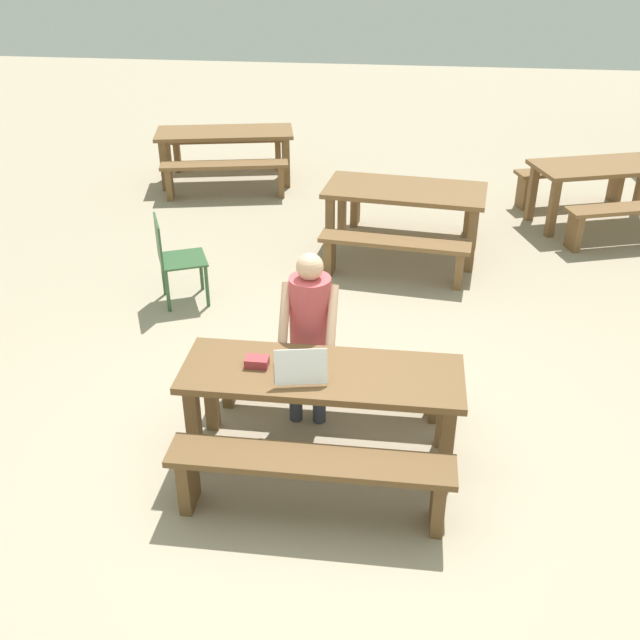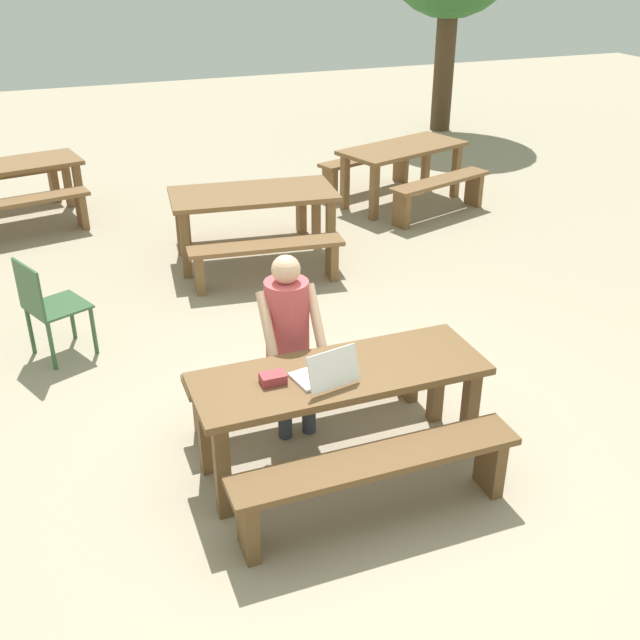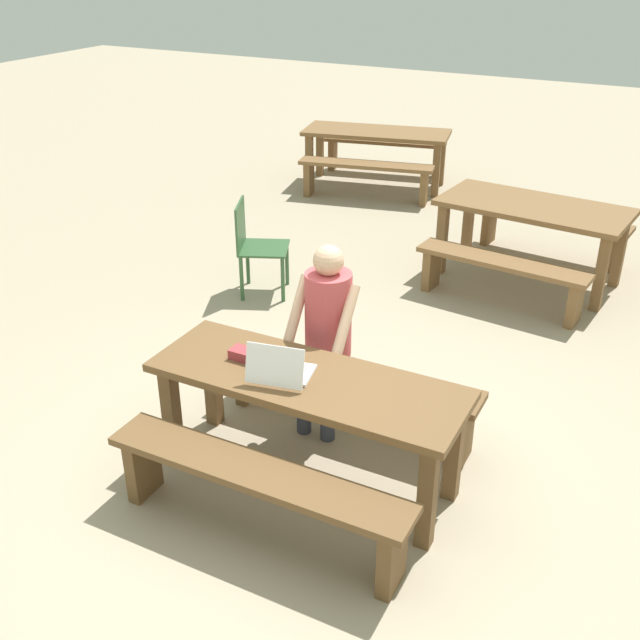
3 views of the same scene
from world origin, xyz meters
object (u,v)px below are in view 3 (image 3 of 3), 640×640
object	(u,v)px
person_seated	(326,325)
laptop	(280,369)
picnic_table_front	(307,394)
plastic_chair	(255,245)
picnic_table_rear	(376,139)
picnic_table_mid	(533,216)
small_pouch	(243,354)

from	to	relation	value
person_seated	laptop	bearing A→B (deg)	-87.71
picnic_table_front	plastic_chair	distance (m)	2.78
laptop	picnic_table_rear	world-z (taller)	laptop
person_seated	picnic_table_rear	world-z (taller)	person_seated
person_seated	picnic_table_mid	size ratio (longest dim) A/B	0.72
picnic_table_front	laptop	xyz separation A→B (m)	(-0.13, -0.08, 0.18)
picnic_table_front	picnic_table_rear	xyz separation A→B (m)	(-2.06, 5.79, 0.01)
small_pouch	picnic_table_rear	distance (m)	6.01
laptop	picnic_table_mid	size ratio (longest dim) A/B	0.22
laptop	plastic_chair	distance (m)	2.78
laptop	small_pouch	distance (m)	0.33
plastic_chair	picnic_table_rear	bearing A→B (deg)	-18.09
person_seated	picnic_table_mid	bearing A→B (deg)	78.34
plastic_chair	small_pouch	bearing A→B (deg)	-173.48
laptop	person_seated	bearing A→B (deg)	-98.66
small_pouch	picnic_table_rear	size ratio (longest dim) A/B	0.08
person_seated	plastic_chair	size ratio (longest dim) A/B	1.49
picnic_table_mid	person_seated	bearing A→B (deg)	-95.19
person_seated	plastic_chair	xyz separation A→B (m)	(-1.55, 1.63, -0.29)
picnic_table_mid	picnic_table_rear	xyz separation A→B (m)	(-2.54, 2.14, -0.02)
picnic_table_rear	picnic_table_mid	bearing A→B (deg)	-51.86
picnic_table_front	picnic_table_rear	distance (m)	6.15
small_pouch	plastic_chair	xyz separation A→B (m)	(-1.26, 2.17, -0.28)
picnic_table_front	picnic_table_rear	world-z (taller)	picnic_table_rear
laptop	plastic_chair	world-z (taller)	laptop
plastic_chair	picnic_table_mid	distance (m)	2.64
small_pouch	picnic_table_front	bearing A→B (deg)	-1.35
laptop	small_pouch	world-z (taller)	laptop
laptop	plastic_chair	bearing A→B (deg)	-66.16
laptop	picnic_table_rear	distance (m)	6.19
picnic_table_front	person_seated	world-z (taller)	person_seated
small_pouch	person_seated	xyz separation A→B (m)	(0.29, 0.55, 0.01)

